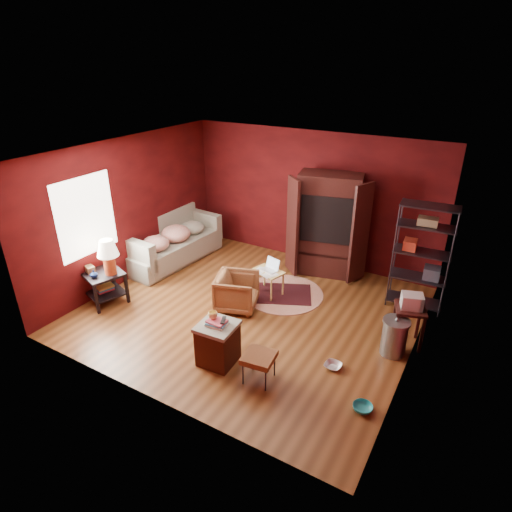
{
  "coord_description": "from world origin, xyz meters",
  "views": [
    {
      "loc": [
        3.36,
        -5.55,
        4.18
      ],
      "look_at": [
        0.0,
        0.2,
        1.0
      ],
      "focal_mm": 30.0,
      "sensor_mm": 36.0,
      "label": 1
    }
  ],
  "objects_px": {
    "hamper": "(218,343)",
    "wire_shelving": "(423,253)",
    "side_table": "(106,266)",
    "laptop_desk": "(268,273)",
    "armchair": "(237,290)",
    "sofa": "(173,243)",
    "tv_armoire": "(328,223)"
  },
  "relations": [
    {
      "from": "hamper",
      "to": "tv_armoire",
      "type": "height_order",
      "value": "tv_armoire"
    },
    {
      "from": "side_table",
      "to": "hamper",
      "type": "bearing_deg",
      "value": -8.38
    },
    {
      "from": "armchair",
      "to": "hamper",
      "type": "distance_m",
      "value": 1.51
    },
    {
      "from": "sofa",
      "to": "laptop_desk",
      "type": "height_order",
      "value": "sofa"
    },
    {
      "from": "hamper",
      "to": "laptop_desk",
      "type": "bearing_deg",
      "value": 98.73
    },
    {
      "from": "side_table",
      "to": "hamper",
      "type": "xyz_separation_m",
      "value": [
        2.68,
        -0.39,
        -0.41
      ]
    },
    {
      "from": "tv_armoire",
      "to": "wire_shelving",
      "type": "height_order",
      "value": "tv_armoire"
    },
    {
      "from": "sofa",
      "to": "side_table",
      "type": "height_order",
      "value": "side_table"
    },
    {
      "from": "side_table",
      "to": "laptop_desk",
      "type": "xyz_separation_m",
      "value": [
        2.35,
        1.73,
        -0.32
      ]
    },
    {
      "from": "side_table",
      "to": "wire_shelving",
      "type": "distance_m",
      "value": 5.56
    },
    {
      "from": "sofa",
      "to": "laptop_desk",
      "type": "distance_m",
      "value": 2.48
    },
    {
      "from": "sofa",
      "to": "armchair",
      "type": "height_order",
      "value": "sofa"
    },
    {
      "from": "armchair",
      "to": "side_table",
      "type": "height_order",
      "value": "side_table"
    },
    {
      "from": "armchair",
      "to": "wire_shelving",
      "type": "height_order",
      "value": "wire_shelving"
    },
    {
      "from": "wire_shelving",
      "to": "sofa",
      "type": "bearing_deg",
      "value": -175.88
    },
    {
      "from": "armchair",
      "to": "wire_shelving",
      "type": "distance_m",
      "value": 3.29
    },
    {
      "from": "tv_armoire",
      "to": "laptop_desk",
      "type": "bearing_deg",
      "value": -126.52
    },
    {
      "from": "armchair",
      "to": "wire_shelving",
      "type": "relative_size",
      "value": 0.37
    },
    {
      "from": "hamper",
      "to": "armchair",
      "type": "bearing_deg",
      "value": 111.95
    },
    {
      "from": "armchair",
      "to": "hamper",
      "type": "xyz_separation_m",
      "value": [
        0.56,
        -1.4,
        -0.02
      ]
    },
    {
      "from": "sofa",
      "to": "armchair",
      "type": "bearing_deg",
      "value": -107.62
    },
    {
      "from": "wire_shelving",
      "to": "tv_armoire",
      "type": "bearing_deg",
      "value": 162.61
    },
    {
      "from": "armchair",
      "to": "laptop_desk",
      "type": "distance_m",
      "value": 0.76
    },
    {
      "from": "armchair",
      "to": "laptop_desk",
      "type": "relative_size",
      "value": 1.03
    },
    {
      "from": "sofa",
      "to": "wire_shelving",
      "type": "height_order",
      "value": "wire_shelving"
    },
    {
      "from": "wire_shelving",
      "to": "hamper",
      "type": "bearing_deg",
      "value": -130.02
    },
    {
      "from": "wire_shelving",
      "to": "armchair",
      "type": "bearing_deg",
      "value": -153.34
    },
    {
      "from": "hamper",
      "to": "laptop_desk",
      "type": "relative_size",
      "value": 1.07
    },
    {
      "from": "armchair",
      "to": "wire_shelving",
      "type": "xyz_separation_m",
      "value": [
        2.74,
        1.67,
        0.7
      ]
    },
    {
      "from": "armchair",
      "to": "laptop_desk",
      "type": "bearing_deg",
      "value": -37.48
    },
    {
      "from": "hamper",
      "to": "wire_shelving",
      "type": "bearing_deg",
      "value": 54.64
    },
    {
      "from": "side_table",
      "to": "wire_shelving",
      "type": "height_order",
      "value": "wire_shelving"
    }
  ]
}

